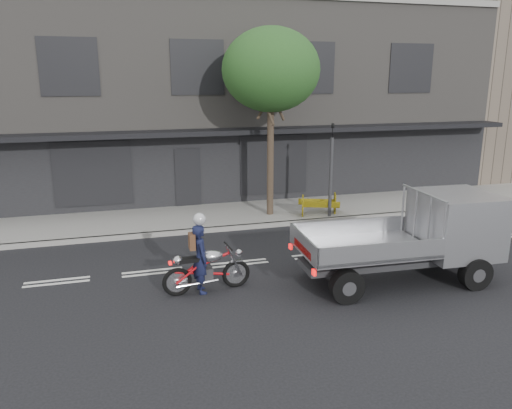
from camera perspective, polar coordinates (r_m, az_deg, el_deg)
The scene contains 10 objects.
ground at distance 14.07m, azimuth -1.88°, elevation -6.74°, with size 80.00×80.00×0.00m, color black.
sidewalk at distance 18.41m, azimuth -5.42°, elevation -1.40°, with size 32.00×3.20×0.15m, color gray.
kerb at distance 16.90m, azimuth -4.42°, elevation -2.83°, with size 32.00×0.20×0.15m, color gray.
building_main at distance 24.27m, azimuth -8.55°, elevation 11.75°, with size 26.00×10.00×8.00m, color slate.
street_tree at distance 17.76m, azimuth 1.72°, elevation 15.07°, with size 3.40×3.40×6.74m.
traffic_light_pole at distance 18.01m, azimuth 8.55°, elevation 3.31°, with size 0.12×0.12×3.50m.
motorcycle at distance 12.20m, azimuth -5.63°, elevation -7.30°, with size 2.19×0.64×1.13m.
rider at distance 12.08m, azimuth -6.36°, elevation -6.17°, with size 0.62×0.41×1.70m, color #131736.
flatbed_ute at distance 13.54m, azimuth 20.18°, elevation -2.59°, with size 5.09×2.28×2.32m.
construction_barrier at distance 18.28m, azimuth 7.45°, elevation -0.09°, with size 1.36×0.55×0.76m, color yellow, non-canonical shape.
Camera 1 is at (-3.12, -12.74, 5.09)m, focal length 35.00 mm.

